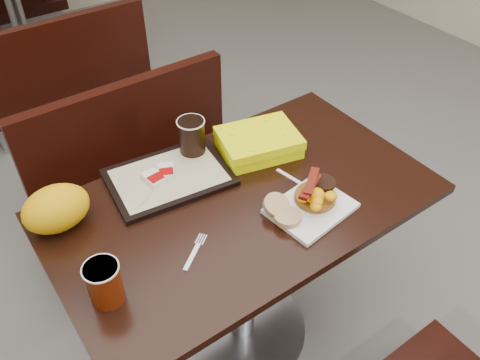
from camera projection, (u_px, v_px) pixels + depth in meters
floor at (242, 330)px, 2.07m from camera, size 6.00×7.00×0.01m
table_near at (242, 274)px, 1.82m from camera, size 1.20×0.70×0.75m
bench_near_n at (151, 174)px, 2.26m from camera, size 1.00×0.46×0.72m
table_far at (19, 23)px, 3.41m from camera, size 1.20×0.70×0.75m
bench_far_s at (57, 67)px, 2.99m from camera, size 1.00×0.46×0.72m
platter at (311, 208)px, 1.53m from camera, size 0.27×0.22×0.01m
pancake_stack at (315, 196)px, 1.54m from camera, size 0.15×0.15×0.03m
sausage_patty at (323, 183)px, 1.56m from camera, size 0.09×0.09×0.01m
scrambled_eggs at (316, 196)px, 1.49m from camera, size 0.09×0.08×0.04m
bacon_strips at (311, 186)px, 1.48m from camera, size 0.15×0.12×0.01m
muffin_bottom at (288, 217)px, 1.48m from camera, size 0.09×0.09×0.02m
muffin_top at (276, 205)px, 1.50m from camera, size 0.09×0.09×0.05m
coffee_cup_near at (104, 283)px, 1.26m from camera, size 0.10×0.10×0.12m
fork at (192, 257)px, 1.40m from camera, size 0.13×0.10×0.00m
knife at (295, 180)px, 1.64m from camera, size 0.04×0.15×0.00m
condiment_syrup at (227, 179)px, 1.64m from camera, size 0.05×0.04×0.01m
tray at (169, 177)px, 1.64m from camera, size 0.41×0.32×0.02m
hashbrown_sleeve_left at (153, 178)px, 1.61m from camera, size 0.06×0.08×0.02m
hashbrown_sleeve_right at (166, 171)px, 1.63m from camera, size 0.07×0.08×0.02m
coffee_cup_far at (192, 136)px, 1.69m from camera, size 0.10×0.10×0.12m
clamshell at (259, 142)px, 1.73m from camera, size 0.31×0.26×0.07m
paper_bag at (56, 209)px, 1.44m from camera, size 0.21×0.17×0.14m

